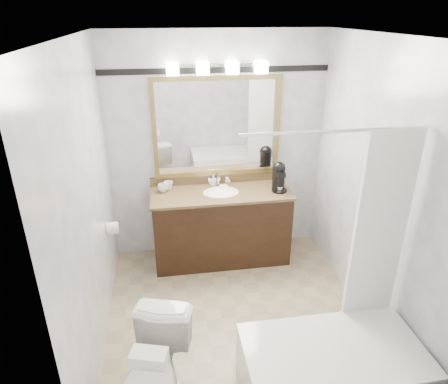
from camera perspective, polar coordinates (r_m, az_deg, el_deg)
The scene contains 15 objects.
room at distance 3.28m, azimuth 2.21°, elevation -0.96°, with size 2.42×2.62×2.52m.
vanity at distance 4.54m, azimuth -0.42°, elevation -4.68°, with size 1.53×0.58×0.97m.
mirror at distance 4.38m, azimuth -0.99°, elevation 9.20°, with size 1.40×0.04×1.10m.
vanity_light_bar at distance 4.20m, azimuth -0.95°, elevation 17.35°, with size 1.02×0.14×0.12m.
accent_stripe at distance 4.27m, azimuth -1.07°, elevation 17.02°, with size 2.40×0.01×0.06m, color black.
bathtub at distance 3.31m, azimuth 15.41°, elevation -22.52°, with size 1.30×0.75×1.96m.
tp_roll at distance 4.11m, azimuth -15.65°, elevation -4.97°, with size 0.12×0.12×0.11m, color white.
toilet at distance 3.04m, azimuth -9.94°, elevation -24.77°, with size 0.42×0.73×0.75m, color white.
tissue_box at distance 2.59m, azimuth -10.66°, elevation -22.26°, with size 0.22×0.12×0.09m, color white.
coffee_maker at distance 4.40m, azimuth 7.83°, elevation 2.34°, with size 0.17×0.21×0.32m.
cup_left at distance 4.40m, azimuth -8.70°, elevation 0.58°, with size 0.11×0.11×0.09m, color white.
cup_right at distance 4.45m, azimuth -7.93°, elevation 0.93°, with size 0.10×0.10×0.09m, color white.
soap_bottle_a at distance 4.50m, azimuth -1.50°, elevation 1.67°, with size 0.05×0.05×0.12m, color white.
soap_bottle_b at distance 4.55m, azimuth 0.51°, elevation 1.68°, with size 0.06×0.06×0.08m, color white.
soap_bar at distance 4.46m, azimuth -0.08°, elevation 0.82°, with size 0.09×0.05×0.03m, color beige.
Camera 1 is at (-0.59, -2.90, 2.66)m, focal length 32.00 mm.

